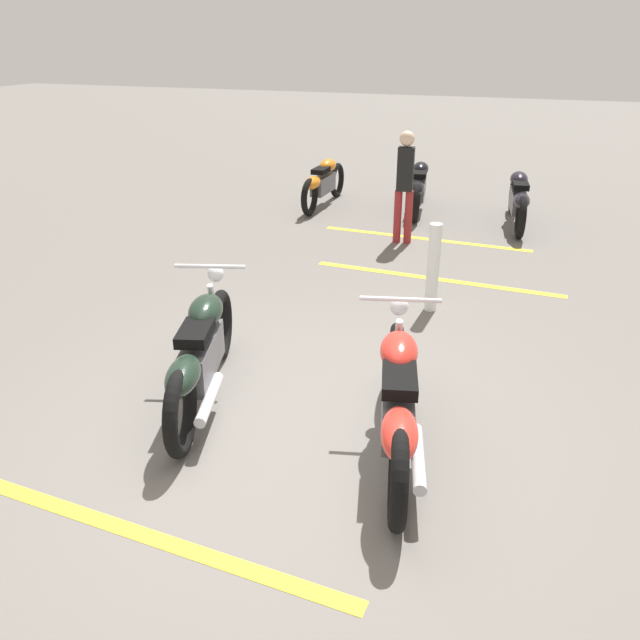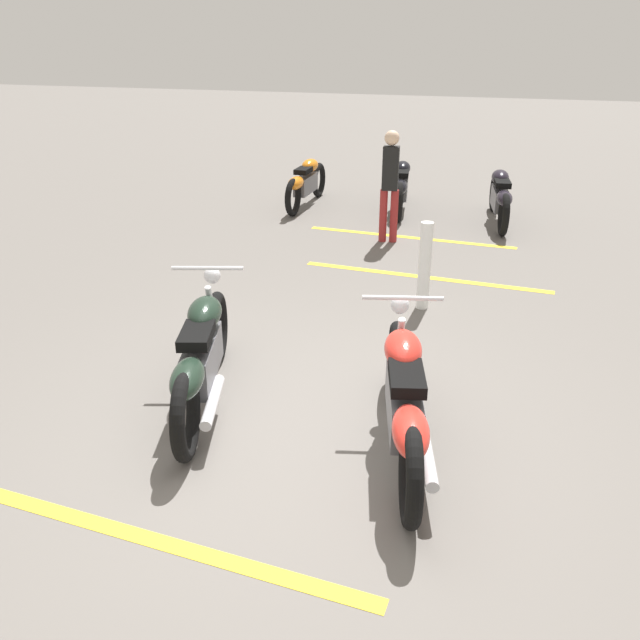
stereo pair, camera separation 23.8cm
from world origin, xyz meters
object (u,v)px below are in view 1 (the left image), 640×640
at_px(motorcycle_row_center, 323,182).
at_px(bollard_post, 433,268).
at_px(motorcycle_dark_foreground, 201,353).
at_px(motorcycle_row_left, 419,187).
at_px(motorcycle_row_far_left, 518,199).
at_px(bystander_near_row, 405,182).
at_px(motorcycle_bright_foreground, 398,401).

relative_size(motorcycle_row_center, bollard_post, 2.13).
bearing_deg(bollard_post, motorcycle_row_center, 34.59).
distance_m(motorcycle_dark_foreground, motorcycle_row_left, 6.89).
bearing_deg(motorcycle_row_left, motorcycle_row_far_left, -109.84).
bearing_deg(bollard_post, bystander_near_row, 20.97).
distance_m(motorcycle_row_far_left, bollard_post, 3.96).
xyz_separation_m(motorcycle_bright_foreground, bystander_near_row, (5.22, 1.23, 0.45)).
relative_size(motorcycle_bright_foreground, motorcycle_row_left, 1.01).
distance_m(motorcycle_dark_foreground, motorcycle_row_center, 6.83).
distance_m(bystander_near_row, bollard_post, 2.60).
bearing_deg(motorcycle_row_far_left, motorcycle_dark_foreground, 154.21).
bearing_deg(bystander_near_row, motorcycle_dark_foreground, -12.24).
xyz_separation_m(motorcycle_dark_foreground, motorcycle_row_left, (6.88, -0.31, -0.01)).
bearing_deg(bollard_post, motorcycle_row_far_left, -8.69).
bearing_deg(motorcycle_bright_foreground, bystander_near_row, -1.51).
distance_m(motorcycle_row_far_left, bystander_near_row, 2.19).
bearing_deg(bystander_near_row, motorcycle_bright_foreground, 6.47).
bearing_deg(motorcycle_row_left, bystander_near_row, 176.28).
bearing_deg(motorcycle_bright_foreground, motorcycle_row_left, -3.55).
relative_size(motorcycle_row_far_left, bystander_near_row, 1.34).
distance_m(motorcycle_bright_foreground, motorcycle_row_center, 7.53).
bearing_deg(motorcycle_row_center, bollard_post, -146.19).
height_order(motorcycle_dark_foreground, motorcycle_row_center, motorcycle_dark_foreground).
height_order(motorcycle_row_left, motorcycle_row_center, motorcycle_row_left).
bearing_deg(motorcycle_dark_foreground, motorcycle_row_center, -5.83).
bearing_deg(motorcycle_row_center, bystander_near_row, -132.10).
bearing_deg(motorcycle_row_left, motorcycle_bright_foreground, -177.77).
relative_size(motorcycle_bright_foreground, motorcycle_row_far_left, 1.00).
bearing_deg(motorcycle_row_left, bollard_post, -174.58).
distance_m(motorcycle_dark_foreground, bollard_post, 2.99).
xyz_separation_m(motorcycle_row_left, motorcycle_row_center, (-0.19, 1.70, -0.01)).
bearing_deg(motorcycle_row_left, motorcycle_dark_foreground, 168.40).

